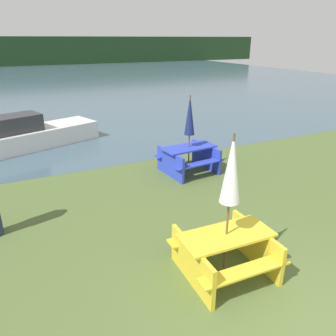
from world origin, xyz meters
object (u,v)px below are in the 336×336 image
picnic_table_blue (189,157)px  umbrella_white (231,170)px  picnic_table_yellow (225,250)px  boat (30,135)px  umbrella_navy (190,116)px

picnic_table_blue → umbrella_white: bearing=-111.2°
picnic_table_yellow → umbrella_white: size_ratio=0.64×
umbrella_white → picnic_table_blue: bearing=68.8°
umbrella_white → boat: (-2.38, 8.85, -1.42)m
umbrella_navy → umbrella_white: (-1.64, -4.23, 0.18)m
picnic_table_yellow → boat: size_ratio=0.34×
boat → umbrella_navy: bearing=-68.4°
boat → picnic_table_blue: bearing=-68.4°
boat → picnic_table_yellow: bearing=-94.4°
umbrella_navy → picnic_table_yellow: bearing=-111.2°
umbrella_navy → boat: size_ratio=0.48×
picnic_table_yellow → boat: 9.16m
picnic_table_blue → umbrella_navy: 1.24m
umbrella_navy → umbrella_white: size_ratio=0.93×
picnic_table_blue → umbrella_navy: size_ratio=0.74×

